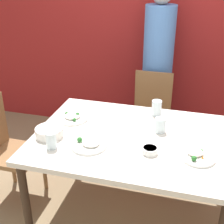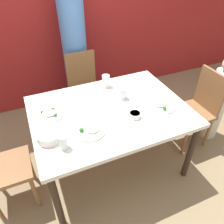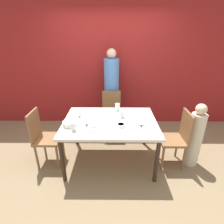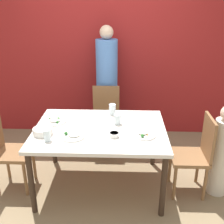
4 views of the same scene
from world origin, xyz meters
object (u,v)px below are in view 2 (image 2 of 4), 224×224
chair_child_spot (198,107)px  glass_water_tall (63,142)px  bowl_curry (49,135)px  person_child (217,102)px  person_adult (75,55)px  plate_rice_adult (49,113)px  chair_adult_spot (85,87)px

chair_child_spot → glass_water_tall: bearing=-81.4°
bowl_curry → glass_water_tall: size_ratio=1.70×
bowl_curry → person_child: bearing=2.8°
person_child → bowl_curry: person_child is taller
chair_child_spot → person_adult: bearing=-140.4°
plate_rice_adult → glass_water_tall: glass_water_tall is taller
bowl_curry → person_adult: bearing=66.1°
chair_adult_spot → plate_rice_adult: size_ratio=3.51×
chair_child_spot → person_adult: (-1.05, 1.27, 0.31)m
plate_rice_adult → bowl_curry: bearing=-100.6°
glass_water_tall → person_child: bearing=7.3°
person_adult → bowl_curry: size_ratio=8.46×
person_adult → bowl_curry: bearing=-113.9°
chair_child_spot → glass_water_tall: (-1.57, -0.24, 0.31)m
bowl_curry → plate_rice_adult: bowl_curry is taller
person_adult → person_child: person_adult is taller
person_adult → person_child: (1.34, -1.27, -0.31)m
person_child → glass_water_tall: (-1.86, -0.24, 0.32)m
chair_child_spot → chair_adult_spot: bearing=-131.9°
person_adult → glass_water_tall: bearing=-109.0°
person_child → plate_rice_adult: 1.92m
chair_adult_spot → person_adult: size_ratio=0.54×
plate_rice_adult → glass_water_tall: size_ratio=2.20×
chair_child_spot → bowl_curry: size_ratio=4.53×
bowl_curry → glass_water_tall: (0.09, -0.14, 0.02)m
chair_child_spot → plate_rice_adult: bearing=-97.5°
chair_child_spot → person_child: size_ratio=0.87×
person_child → bowl_curry: (-1.94, -0.10, 0.29)m
chair_child_spot → glass_water_tall: chair_child_spot is taller
plate_rice_adult → glass_water_tall: (0.03, -0.45, 0.05)m
bowl_curry → glass_water_tall: bearing=-58.7°
person_child → glass_water_tall: 1.90m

